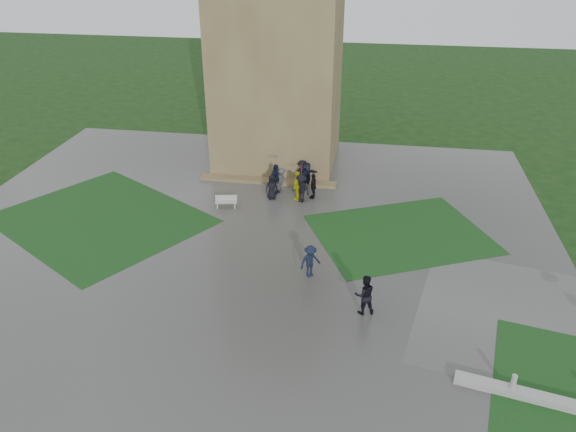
# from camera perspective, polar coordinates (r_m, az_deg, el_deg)

# --- Properties ---
(ground) EXTENTS (120.00, 120.00, 0.00)m
(ground) POSITION_cam_1_polar(r_m,az_deg,el_deg) (27.87, -6.26, -5.50)
(ground) COLOR black
(plaza) EXTENTS (34.00, 34.00, 0.02)m
(plaza) POSITION_cam_1_polar(r_m,az_deg,el_deg) (29.49, -5.27, -3.39)
(plaza) COLOR #3B3B39
(plaza) RESTS_ON ground
(lawn_inset_left) EXTENTS (14.10, 13.46, 0.01)m
(lawn_inset_left) POSITION_cam_1_polar(r_m,az_deg,el_deg) (34.01, -18.48, -0.31)
(lawn_inset_left) COLOR #133614
(lawn_inset_left) RESTS_ON plaza
(lawn_inset_right) EXTENTS (11.12, 10.15, 0.01)m
(lawn_inset_right) POSITION_cam_1_polar(r_m,az_deg,el_deg) (31.36, 11.34, -1.80)
(lawn_inset_right) COLOR #133614
(lawn_inset_right) RESTS_ON plaza
(tower) EXTENTS (8.00, 8.00, 18.00)m
(tower) POSITION_cam_1_polar(r_m,az_deg,el_deg) (38.49, -1.00, 18.45)
(tower) COLOR brown
(tower) RESTS_ON ground
(tower_plinth) EXTENTS (9.00, 0.80, 0.22)m
(tower_plinth) POSITION_cam_1_polar(r_m,az_deg,el_deg) (36.87, -2.08, 3.59)
(tower_plinth) COLOR brown
(tower_plinth) RESTS_ON plaza
(bench) EXTENTS (1.35, 0.64, 0.75)m
(bench) POSITION_cam_1_polar(r_m,az_deg,el_deg) (33.66, -6.31, 1.48)
(bench) COLOR #A5A5A1
(bench) RESTS_ON plaza
(visitor_cluster) EXTENTS (3.28, 3.44, 2.57)m
(visitor_cluster) POSITION_cam_1_polar(r_m,az_deg,el_deg) (34.87, 0.63, 3.78)
(visitor_cluster) COLOR black
(visitor_cluster) RESTS_ON plaza
(pedestrian_mid) EXTENTS (1.20, 1.09, 1.67)m
(pedestrian_mid) POSITION_cam_1_polar(r_m,az_deg,el_deg) (26.83, 2.28, -4.61)
(pedestrian_mid) COLOR black
(pedestrian_mid) RESTS_ON plaza
(pedestrian_near) EXTENTS (1.01, 0.74, 1.87)m
(pedestrian_near) POSITION_cam_1_polar(r_m,az_deg,el_deg) (24.60, 7.79, -7.92)
(pedestrian_near) COLOR black
(pedestrian_near) RESTS_ON plaza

